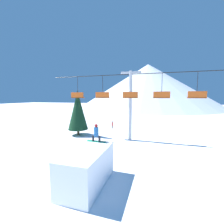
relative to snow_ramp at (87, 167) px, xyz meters
The scene contains 7 objects.
ground_plane 1.74m from the snow_ramp, 147.19° to the right, with size 220.00×220.00×0.00m, color white.
mountain_ridge 71.16m from the snow_ramp, 90.94° to the left, with size 68.28×68.28×21.41m.
snow_ramp is the anchor object (origin of this frame).
snowboarder 2.44m from the snow_ramp, 95.17° to the left, with size 1.39×0.33×1.27m.
chairlift 10.84m from the snow_ramp, 85.57° to the left, with size 20.80×0.44×8.33m.
pine_tree_near 12.52m from the snow_ramp, 122.22° to the left, with size 2.71×2.71×6.12m.
distant_skier 16.22m from the snow_ramp, 101.67° to the left, with size 0.24×0.24×1.23m.
Camera 1 is at (5.08, -7.03, 5.28)m, focal length 24.00 mm.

